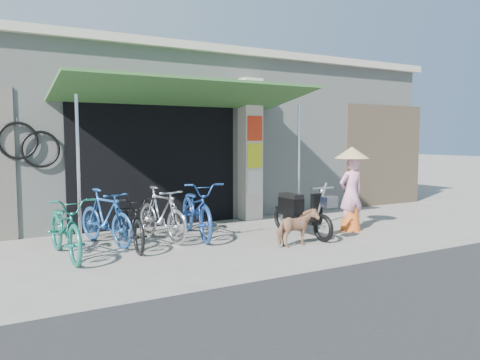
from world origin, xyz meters
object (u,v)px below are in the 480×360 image
bike_black (131,222)px  bike_navy (197,209)px  moped (300,212)px  nun (351,188)px  bike_teal (66,227)px  street_dog (297,228)px  bike_blue (106,217)px  bike_silver (162,214)px

bike_black → bike_navy: bearing=14.8°
moped → nun: bearing=-5.6°
bike_teal → bike_navy: size_ratio=0.91×
bike_teal → moped: moped is taller
street_dog → moped: bearing=-46.0°
bike_blue → moped: (3.21, -0.96, -0.04)m
bike_teal → street_dog: bike_teal is taller
street_dog → nun: (1.67, 0.58, 0.50)m
bike_teal → bike_silver: bike_silver is taller
bike_navy → street_dog: (1.10, -1.47, -0.20)m
bike_navy → moped: size_ratio=1.16×
bike_black → bike_navy: bike_navy is taller
bike_black → nun: 4.09m
bike_navy → nun: bearing=-8.6°
nun → moped: bearing=0.1°
bike_teal → street_dog: bearing=-21.3°
bike_black → moped: 2.96m
nun → street_dog: bearing=23.2°
bike_navy → bike_teal: bearing=-160.0°
bike_black → street_dog: (2.36, -1.21, -0.12)m
moped → nun: (1.12, -0.08, 0.38)m
bike_silver → bike_navy: bearing=-13.8°
bike_teal → moped: (3.92, -0.39, -0.03)m
moped → nun: 1.19m
bike_silver → street_dog: bike_silver is taller
bike_navy → street_dog: 1.85m
bike_blue → nun: (4.33, -1.04, 0.34)m
bike_silver → bike_navy: bike_navy is taller
bike_black → nun: bearing=-5.9°
bike_navy → nun: (2.77, -0.90, 0.30)m
bike_silver → nun: bearing=-26.1°
bike_silver → bike_black: bearing=-165.1°
bike_navy → moped: bearing=-17.1°
bike_teal → bike_black: size_ratio=1.08×
bike_teal → street_dog: (3.37, -1.04, -0.15)m
nun → bike_blue: bearing=-9.4°
bike_blue → street_dog: size_ratio=2.12×
nun → bike_teal: bearing=-1.2°
bike_blue → bike_silver: 0.92m
moped → bike_blue: bearing=161.7°
bike_teal → bike_black: bike_teal is taller
bike_teal → bike_black: bearing=5.3°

